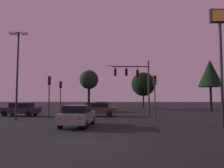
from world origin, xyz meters
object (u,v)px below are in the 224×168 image
object	(u,v)px
traffic_light_median	(49,88)
parking_lot_lamp_post	(18,64)
traffic_signal_mast_arm	(136,78)
tree_behind_sign	(210,73)
car_nearside_lane	(78,115)
traffic_light_corner_left	(155,88)
car_crossing_right	(96,109)
traffic_light_corner_right	(60,91)
tree_center_horizon	(143,84)
store_sign_illuminated	(220,42)
car_crossing_left	(21,109)
tree_left_far	(89,80)
car_far_lane	(102,106)

from	to	relation	value
traffic_light_median	parking_lot_lamp_post	bearing A→B (deg)	-129.69
traffic_signal_mast_arm	parking_lot_lamp_post	distance (m)	13.55
traffic_signal_mast_arm	tree_behind_sign	world-z (taller)	tree_behind_sign
traffic_signal_mast_arm	car_nearside_lane	size ratio (longest dim) A/B	1.54
car_nearside_lane	tree_behind_sign	world-z (taller)	tree_behind_sign
traffic_signal_mast_arm	traffic_light_corner_left	size ratio (longest dim) A/B	1.56
car_crossing_right	tree_behind_sign	bearing A→B (deg)	26.14
traffic_light_median	car_nearside_lane	distance (m)	7.95
traffic_light_corner_right	tree_center_horizon	xyz separation A→B (m)	(13.87, 17.16, 2.04)
traffic_light_corner_left	traffic_light_corner_right	xyz separation A→B (m)	(-11.50, 7.38, -0.00)
store_sign_illuminated	traffic_light_median	bearing A→B (deg)	154.53
car_crossing_right	traffic_light_corner_left	bearing A→B (deg)	-22.95
traffic_light_corner_left	traffic_signal_mast_arm	bearing A→B (deg)	106.80
traffic_light_corner_left	car_crossing_left	xyz separation A→B (m)	(-14.84, 2.74, -2.28)
store_sign_illuminated	car_nearside_lane	bearing A→B (deg)	177.53
tree_behind_sign	parking_lot_lamp_post	bearing A→B (deg)	-151.29
traffic_light_median	car_crossing_right	bearing A→B (deg)	24.24
parking_lot_lamp_post	store_sign_illuminated	world-z (taller)	store_sign_illuminated
traffic_light_median	tree_left_far	distance (m)	19.08
car_crossing_left	traffic_light_corner_left	bearing A→B (deg)	-10.48
car_nearside_lane	tree_left_far	xyz separation A→B (m)	(-2.20, 25.23, 4.80)
car_far_lane	traffic_signal_mast_arm	bearing A→B (deg)	-52.05
traffic_light_median	traffic_signal_mast_arm	bearing A→B (deg)	24.21
parking_lot_lamp_post	tree_center_horizon	distance (m)	30.86
car_crossing_left	store_sign_illuminated	xyz separation A→B (m)	(18.32, -9.14, 5.29)
traffic_light_corner_left	car_nearside_lane	bearing A→B (deg)	-138.80
traffic_light_median	tree_left_far	world-z (taller)	tree_left_far
car_far_lane	traffic_light_corner_left	bearing A→B (deg)	-60.50
traffic_signal_mast_arm	traffic_light_corner_right	distance (m)	10.52
traffic_light_corner_right	car_crossing_right	distance (m)	7.52
traffic_light_corner_left	car_nearside_lane	size ratio (longest dim) A/B	0.99
parking_lot_lamp_post	tree_behind_sign	distance (m)	27.20
car_far_lane	tree_center_horizon	world-z (taller)	tree_center_horizon
tree_center_horizon	traffic_light_corner_right	bearing A→B (deg)	-128.95
traffic_signal_mast_arm	store_sign_illuminated	world-z (taller)	store_sign_illuminated
traffic_light_corner_right	car_crossing_left	world-z (taller)	traffic_light_corner_right
traffic_signal_mast_arm	traffic_light_corner_left	bearing A→B (deg)	-73.20
car_nearside_lane	car_crossing_right	bearing A→B (deg)	85.70
traffic_light_corner_right	traffic_light_median	world-z (taller)	traffic_light_corner_right
tree_behind_sign	tree_center_horizon	size ratio (longest dim) A/B	1.04
tree_left_far	tree_behind_sign	bearing A→B (deg)	-22.95
parking_lot_lamp_post	store_sign_illuminated	xyz separation A→B (m)	(16.57, -4.24, 0.91)
traffic_light_corner_left	tree_left_far	bearing A→B (deg)	115.02
store_sign_illuminated	parking_lot_lamp_post	bearing A→B (deg)	165.65
traffic_signal_mast_arm	car_crossing_right	size ratio (longest dim) A/B	1.44
car_crossing_right	car_far_lane	size ratio (longest dim) A/B	1.05
car_nearside_lane	parking_lot_lamp_post	size ratio (longest dim) A/B	0.54
traffic_light_corner_right	tree_behind_sign	distance (m)	22.71
tree_behind_sign	tree_center_horizon	bearing A→B (deg)	121.59
traffic_light_corner_right	parking_lot_lamp_post	bearing A→B (deg)	-99.45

